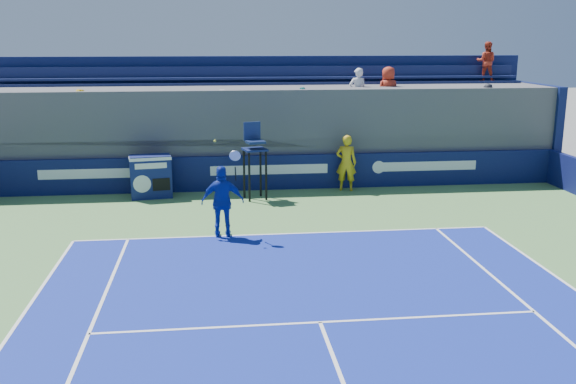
{
  "coord_description": "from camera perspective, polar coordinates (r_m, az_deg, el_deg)",
  "views": [
    {
      "loc": [
        -1.82,
        -4.27,
        5.06
      ],
      "look_at": [
        0.0,
        11.5,
        1.25
      ],
      "focal_mm": 40.0,
      "sensor_mm": 36.0,
      "label": 1
    }
  ],
  "objects": [
    {
      "name": "tennis_player",
      "position": [
        16.65,
        -5.82,
        -0.85
      ],
      "size": [
        1.11,
        0.48,
        2.57
      ],
      "color": "#132B9E",
      "rests_on": "apron"
    },
    {
      "name": "ball_person",
      "position": [
        21.78,
        5.2,
        2.61
      ],
      "size": [
        0.79,
        0.62,
        1.91
      ],
      "primitive_type": "imported",
      "rotation": [
        0.0,
        0.0,
        2.89
      ],
      "color": "gold",
      "rests_on": "apron"
    },
    {
      "name": "stadium_seating",
      "position": [
        23.72,
        -2.07,
        5.69
      ],
      "size": [
        21.0,
        4.05,
        4.94
      ],
      "color": "#4A4A4F",
      "rests_on": "ground"
    },
    {
      "name": "back_hoarding",
      "position": [
        21.91,
        -1.68,
        1.74
      ],
      "size": [
        20.4,
        0.21,
        1.2
      ],
      "color": "#0C1345",
      "rests_on": "ground"
    },
    {
      "name": "match_clock",
      "position": [
        21.24,
        -12.11,
        1.46
      ],
      "size": [
        1.41,
        0.91,
        1.4
      ],
      "color": "#101953",
      "rests_on": "ground"
    },
    {
      "name": "umpire_chair",
      "position": [
        20.45,
        -3.0,
        3.53
      ],
      "size": [
        0.85,
        0.85,
        2.48
      ],
      "color": "black",
      "rests_on": "ground"
    }
  ]
}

